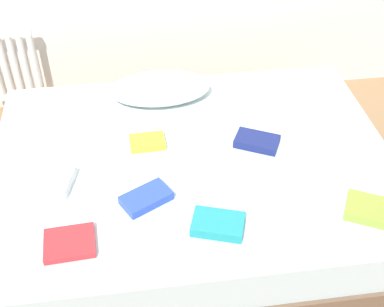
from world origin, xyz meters
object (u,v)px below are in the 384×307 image
Objects in this scene: bed at (193,193)px; textbook_white at (50,181)px; pillow at (160,88)px; textbook_lime at (372,210)px; textbook_navy at (257,141)px; textbook_blue at (146,198)px; textbook_yellow at (147,142)px; radiator at (10,66)px; textbook_teal at (218,224)px; textbook_red at (70,243)px.

textbook_white is (-0.68, -0.10, 0.28)m from bed.
pillow is at bearing 62.33° from textbook_white.
textbook_lime is (1.40, -0.37, -0.00)m from textbook_white.
textbook_navy is at bearing 8.77° from bed.
pillow is at bearing 52.12° from textbook_blue.
textbook_blue reaches higher than textbook_yellow.
bed is 0.37m from textbook_yellow.
radiator reaches higher than bed.
textbook_blue is 1.07× the size of textbook_white.
textbook_navy is (0.55, -0.08, 0.01)m from textbook_yellow.
textbook_lime is (0.68, -0.01, -0.00)m from textbook_teal.
textbook_red is at bearing -60.33° from textbook_white.
textbook_white is at bearing -171.41° from bed.
pillow is at bearing -35.29° from radiator.
textbook_red is (0.47, -1.67, 0.13)m from radiator.
textbook_yellow is (-0.25, 0.59, -0.01)m from textbook_teal.
textbook_navy is 0.98× the size of textbook_lime.
textbook_teal is (0.15, -1.00, -0.04)m from pillow.
pillow is (0.94, -0.66, 0.18)m from radiator.
textbook_red is at bearing -123.13° from textbook_yellow.
bed is 0.74m from textbook_white.
textbook_white is at bearing -131.76° from pillow.
textbook_lime is (0.96, -0.21, 0.00)m from textbook_blue.
textbook_blue and textbook_lime have the same top height.
textbook_teal is at bearing -68.97° from textbook_yellow.
textbook_blue is 0.98× the size of textbook_lime.
pillow is 0.66m from textbook_navy.
textbook_navy is 0.66m from textbook_blue.
textbook_teal is at bearing -12.64° from textbook_white.
textbook_white reaches higher than bed.
radiator is 1.36m from textbook_white.
textbook_red is at bearing -140.64° from bed.
radiator is at bearing 119.93° from textbook_white.
textbook_blue is at bearing -99.75° from pillow.
textbook_yellow is 0.87× the size of textbook_white.
radiator is 0.90× the size of pillow.
textbook_teal is at bearing -153.28° from textbook_lime.
pillow is at bearing 117.17° from textbook_teal.
textbook_navy is (1.38, -1.15, 0.14)m from radiator.
radiator is 2.34× the size of textbook_blue.
textbook_red is at bearing -152.41° from textbook_lime.
textbook_navy reaches higher than textbook_yellow.
textbook_red is (-0.36, -0.60, -0.00)m from textbook_yellow.
textbook_yellow is 0.81× the size of textbook_blue.
textbook_white is at bearing 102.38° from textbook_red.
radiator is at bearing 90.50° from textbook_blue.
textbook_teal reaches higher than bed.
pillow is (-0.11, 0.54, 0.32)m from bed.
textbook_teal is at bearing -62.53° from textbook_blue.
bed is at bearing 22.69° from textbook_white.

